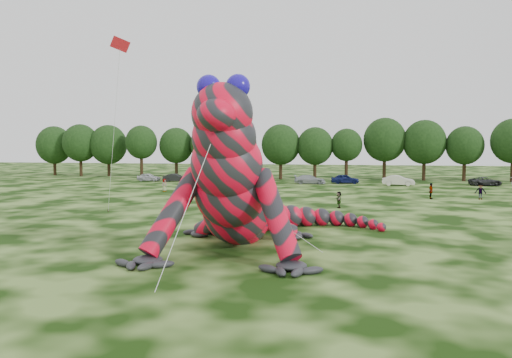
{
  "coord_description": "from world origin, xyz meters",
  "views": [
    {
      "loc": [
        1.53,
        -28.4,
        6.03
      ],
      "look_at": [
        -3.8,
        0.09,
        4.0
      ],
      "focal_mm": 35.0,
      "sensor_mm": 36.0,
      "label": 1
    }
  ],
  "objects_px": {
    "tree_0": "(54,151)",
    "tree_7": "(281,152)",
    "tree_3": "(141,151)",
    "car_0": "(149,177)",
    "tree_1": "(81,150)",
    "spectator_3": "(431,191)",
    "car_4": "(345,179)",
    "car_1": "(175,178)",
    "spectator_4": "(164,185)",
    "tree_12": "(465,154)",
    "spectator_5": "(339,200)",
    "tree_2": "(109,151)",
    "car_3": "(310,179)",
    "tree_6": "(238,152)",
    "inflatable_gecko": "(241,164)",
    "car_5": "(398,181)",
    "tree_4": "(176,152)",
    "spectator_2": "(480,191)",
    "tree_9": "(346,154)",
    "car_2": "(246,178)",
    "tree_10": "(385,149)",
    "spectator_1": "(246,193)",
    "tree_8": "(315,153)",
    "flying_kite": "(119,57)",
    "spectator_0": "(252,192)",
    "tree_5": "(210,150)",
    "tree_11": "(424,150)",
    "car_6": "(485,181)"
  },
  "relations": [
    {
      "from": "tree_0",
      "to": "tree_7",
      "type": "bearing_deg",
      "value": -3.13
    },
    {
      "from": "tree_3",
      "to": "car_0",
      "type": "relative_size",
      "value": 2.45
    },
    {
      "from": "tree_1",
      "to": "spectator_3",
      "type": "relative_size",
      "value": 5.57
    },
    {
      "from": "car_4",
      "to": "spectator_3",
      "type": "distance_m",
      "value": 22.34
    },
    {
      "from": "car_1",
      "to": "spectator_4",
      "type": "xyz_separation_m",
      "value": [
        4.17,
        -15.71,
        0.16
      ]
    },
    {
      "from": "tree_12",
      "to": "spectator_5",
      "type": "relative_size",
      "value": 5.73
    },
    {
      "from": "tree_2",
      "to": "spectator_5",
      "type": "distance_m",
      "value": 59.08
    },
    {
      "from": "car_3",
      "to": "tree_2",
      "type": "bearing_deg",
      "value": 67.83
    },
    {
      "from": "tree_1",
      "to": "tree_3",
      "type": "relative_size",
      "value": 1.04
    },
    {
      "from": "tree_0",
      "to": "tree_6",
      "type": "height_order",
      "value": "tree_0"
    },
    {
      "from": "car_3",
      "to": "car_4",
      "type": "bearing_deg",
      "value": -77.57
    },
    {
      "from": "inflatable_gecko",
      "to": "car_5",
      "type": "relative_size",
      "value": 4.2
    },
    {
      "from": "tree_4",
      "to": "spectator_2",
      "type": "height_order",
      "value": "tree_4"
    },
    {
      "from": "inflatable_gecko",
      "to": "tree_9",
      "type": "bearing_deg",
      "value": 82.55
    },
    {
      "from": "tree_0",
      "to": "car_2",
      "type": "bearing_deg",
      "value": -14.05
    },
    {
      "from": "tree_10",
      "to": "car_4",
      "type": "bearing_deg",
      "value": -123.68
    },
    {
      "from": "car_5",
      "to": "spectator_1",
      "type": "distance_m",
      "value": 29.67
    },
    {
      "from": "tree_8",
      "to": "flying_kite",
      "type": "bearing_deg",
      "value": -104.23
    },
    {
      "from": "tree_4",
      "to": "spectator_4",
      "type": "xyz_separation_m",
      "value": [
        8.0,
        -26.94,
        -3.72
      ]
    },
    {
      "from": "tree_4",
      "to": "car_2",
      "type": "height_order",
      "value": "tree_4"
    },
    {
      "from": "tree_10",
      "to": "car_0",
      "type": "relative_size",
      "value": 2.73
    },
    {
      "from": "tree_0",
      "to": "spectator_0",
      "type": "distance_m",
      "value": 57.43
    },
    {
      "from": "tree_5",
      "to": "tree_11",
      "type": "bearing_deg",
      "value": -0.37
    },
    {
      "from": "car_0",
      "to": "spectator_1",
      "type": "height_order",
      "value": "spectator_1"
    },
    {
      "from": "tree_9",
      "to": "car_2",
      "type": "relative_size",
      "value": 1.91
    },
    {
      "from": "spectator_2",
      "to": "car_4",
      "type": "bearing_deg",
      "value": 139.49
    },
    {
      "from": "spectator_3",
      "to": "tree_7",
      "type": "bearing_deg",
      "value": 60.4
    },
    {
      "from": "tree_10",
      "to": "tree_0",
      "type": "bearing_deg",
      "value": 179.39
    },
    {
      "from": "tree_2",
      "to": "car_5",
      "type": "xyz_separation_m",
      "value": [
        51.61,
        -12.4,
        -4.07
      ]
    },
    {
      "from": "tree_6",
      "to": "tree_11",
      "type": "xyz_separation_m",
      "value": [
        31.34,
        1.51,
        0.29
      ]
    },
    {
      "from": "tree_7",
      "to": "tree_11",
      "type": "distance_m",
      "value": 23.91
    },
    {
      "from": "tree_0",
      "to": "spectator_0",
      "type": "xyz_separation_m",
      "value": [
        45.73,
        -34.52,
        -3.9
      ]
    },
    {
      "from": "inflatable_gecko",
      "to": "tree_5",
      "type": "relative_size",
      "value": 1.96
    },
    {
      "from": "tree_1",
      "to": "tree_10",
      "type": "xyz_separation_m",
      "value": [
        55.75,
        0.53,
        0.35
      ]
    },
    {
      "from": "tree_3",
      "to": "car_4",
      "type": "bearing_deg",
      "value": -12.57
    },
    {
      "from": "car_2",
      "to": "spectator_5",
      "type": "distance_m",
      "value": 33.68
    },
    {
      "from": "inflatable_gecko",
      "to": "spectator_1",
      "type": "relative_size",
      "value": 10.47
    },
    {
      "from": "tree_9",
      "to": "tree_8",
      "type": "bearing_deg",
      "value": -176.11
    },
    {
      "from": "tree_2",
      "to": "tree_3",
      "type": "xyz_separation_m",
      "value": [
        7.3,
        -1.69,
        -0.1
      ]
    },
    {
      "from": "tree_6",
      "to": "tree_4",
      "type": "bearing_deg",
      "value": 170.47
    },
    {
      "from": "tree_6",
      "to": "spectator_1",
      "type": "bearing_deg",
      "value": -76.05
    },
    {
      "from": "tree_4",
      "to": "tree_5",
      "type": "distance_m",
      "value": 6.53
    },
    {
      "from": "tree_3",
      "to": "spectator_3",
      "type": "xyz_separation_m",
      "value": [
        46.12,
        -28.41,
        -3.84
      ]
    },
    {
      "from": "tree_12",
      "to": "car_3",
      "type": "relative_size",
      "value": 1.89
    },
    {
      "from": "car_1",
      "to": "car_5",
      "type": "relative_size",
      "value": 0.86
    },
    {
      "from": "tree_11",
      "to": "car_4",
      "type": "relative_size",
      "value": 2.37
    },
    {
      "from": "tree_9",
      "to": "spectator_3",
      "type": "height_order",
      "value": "tree_9"
    },
    {
      "from": "tree_0",
      "to": "car_0",
      "type": "bearing_deg",
      "value": -25.19
    },
    {
      "from": "tree_3",
      "to": "car_6",
      "type": "distance_m",
      "value": 57.51
    },
    {
      "from": "tree_3",
      "to": "tree_5",
      "type": "distance_m",
      "value": 12.67
    }
  ]
}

